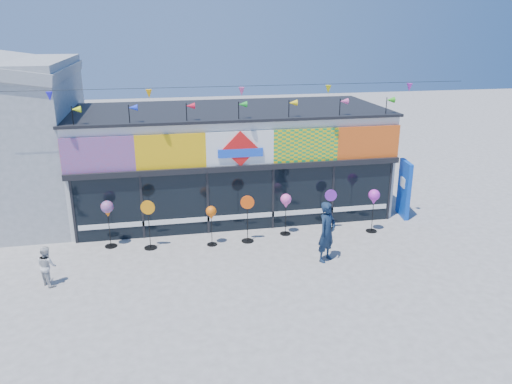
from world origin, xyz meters
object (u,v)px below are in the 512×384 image
object	(u,v)px
spinner_1	(149,223)
spinner_6	(374,198)
child	(47,266)
spinner_2	(211,214)
spinner_4	(286,202)
spinner_0	(107,210)
spinner_3	(247,218)
blue_sign	(404,189)
adult_man	(327,232)
spinner_5	(330,209)

from	to	relation	value
spinner_1	spinner_6	distance (m)	7.98
spinner_1	child	world-z (taller)	spinner_1
spinner_2	spinner_4	bearing A→B (deg)	8.61
spinner_0	spinner_3	world-z (taller)	spinner_3
blue_sign	spinner_6	bearing A→B (deg)	-136.78
spinner_6	adult_man	size ratio (longest dim) A/B	0.82
blue_sign	spinner_3	world-z (taller)	blue_sign
spinner_3	spinner_5	bearing A→B (deg)	8.39
spinner_2	blue_sign	bearing A→B (deg)	9.58
spinner_4	adult_man	xyz separation A→B (m)	(0.75, -2.31, -0.24)
spinner_4	spinner_2	bearing A→B (deg)	-171.39
spinner_0	blue_sign	bearing A→B (deg)	3.95
blue_sign	adult_man	world-z (taller)	blue_sign
blue_sign	spinner_6	xyz separation A→B (m)	(-1.85, -1.28, 0.18)
blue_sign	child	size ratio (longest dim) A/B	1.84
spinner_3	spinner_5	distance (m)	3.20
blue_sign	child	world-z (taller)	blue_sign
adult_man	child	size ratio (longest dim) A/B	1.64
spinner_3	child	distance (m)	6.52
spinner_5	spinner_6	bearing A→B (deg)	-18.29
spinner_0	child	xyz separation A→B (m)	(-1.57, -2.37, -0.72)
blue_sign	spinner_2	size ratio (longest dim) A/B	1.57
spinner_0	spinner_3	bearing A→B (deg)	-5.99
spinner_0	spinner_5	xyz separation A→B (m)	(7.84, -0.02, -0.51)
spinner_1	spinner_3	distance (m)	3.34
blue_sign	adult_man	size ratio (longest dim) A/B	1.13
spinner_0	adult_man	distance (m)	7.30
blue_sign	adult_man	distance (m)	5.34
blue_sign	spinner_3	bearing A→B (deg)	-160.38
spinner_2	spinner_5	distance (m)	4.46
spinner_5	child	distance (m)	9.70
spinner_4	spinner_3	bearing A→B (deg)	-165.90
spinner_5	spinner_4	bearing A→B (deg)	-176.63
spinner_2	child	size ratio (longest dim) A/B	1.17
spinner_3	adult_man	size ratio (longest dim) A/B	0.85
spinner_0	adult_man	size ratio (longest dim) A/B	0.84
spinner_4	spinner_5	bearing A→B (deg)	3.37
adult_man	child	bearing A→B (deg)	142.39
spinner_0	adult_man	bearing A→B (deg)	-19.53
spinner_3	child	size ratio (longest dim) A/B	1.40
spinner_3	child	world-z (taller)	spinner_3
spinner_1	child	distance (m)	3.52
spinner_2	spinner_6	world-z (taller)	spinner_6
spinner_4	adult_man	world-z (taller)	adult_man
spinner_2	spinner_5	xyz separation A→B (m)	(4.42, 0.51, -0.32)
spinner_2	spinner_0	bearing A→B (deg)	171.10
spinner_5	adult_man	xyz separation A→B (m)	(-0.96, -2.42, 0.17)
spinner_5	spinner_0	bearing A→B (deg)	179.83
spinner_1	adult_man	xyz separation A→B (m)	(5.54, -2.04, 0.08)
blue_sign	spinner_3	distance (m)	6.60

